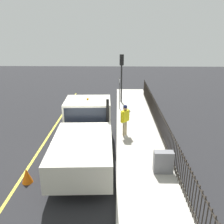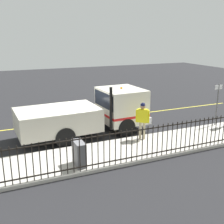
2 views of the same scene
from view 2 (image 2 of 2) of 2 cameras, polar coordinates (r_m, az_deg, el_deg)
The scene contains 9 objects.
ground_plane at distance 14.61m, azimuth -7.38°, elevation -4.66°, with size 59.86×59.86×0.00m, color #232326.
sidewalk_slab at distance 11.93m, azimuth -3.24°, elevation -8.99°, with size 2.61×27.21×0.13m, color #B7B2A8.
lane_marking at distance 16.67m, azimuth -9.57°, elevation -2.17°, with size 0.12×24.49×0.01m, color yellow.
work_truck at distance 14.33m, azimuth -3.53°, elevation 0.24°, with size 2.75×6.80×2.62m.
worker_standing at distance 13.32m, azimuth 6.30°, elevation -1.03°, with size 0.50×0.54×1.82m.
iron_fence at distance 10.62m, azimuth -1.07°, elevation -7.66°, with size 0.04×23.16×1.39m.
utility_cabinet at distance 10.87m, azimuth -6.77°, elevation -8.48°, with size 0.81×0.36×0.97m, color slate.
traffic_cone at distance 15.95m, azimuth -14.89°, elevation -2.14°, with size 0.44×0.44×0.62m, color orange.
street_sign at distance 16.36m, azimuth 20.90°, elevation 2.44°, with size 0.06×0.50×2.35m.
Camera 2 is at (13.20, -3.73, 5.02)m, focal length 44.42 mm.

